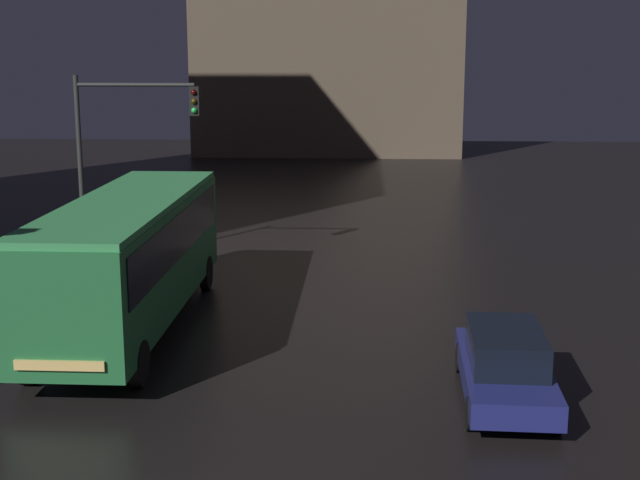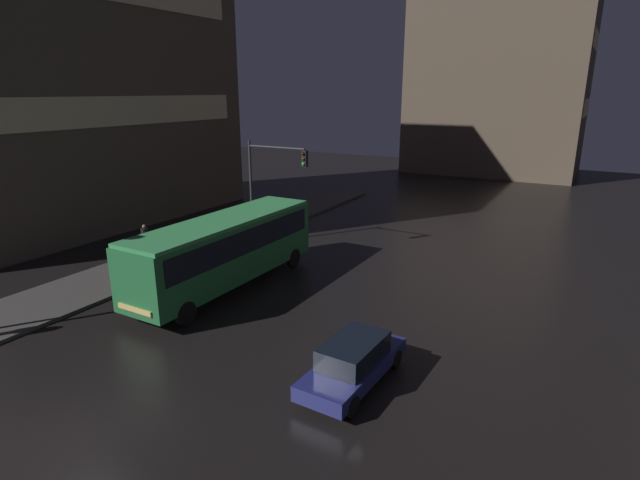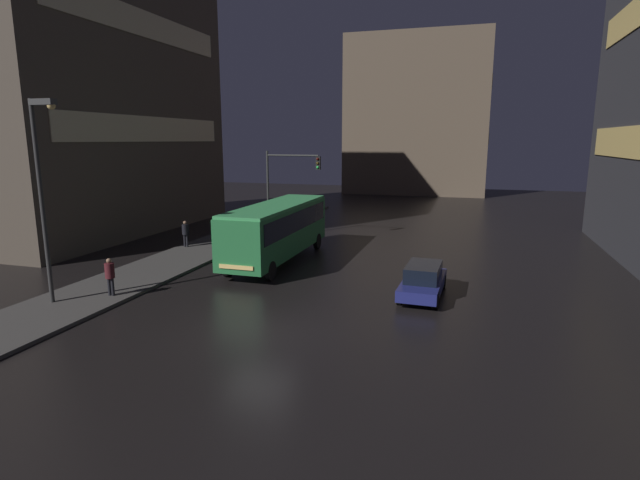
# 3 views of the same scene
# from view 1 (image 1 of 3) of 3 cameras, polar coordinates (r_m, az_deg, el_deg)

# --- Properties ---
(building_far_backdrop) EXTENTS (18.07, 12.00, 20.08)m
(building_far_backdrop) POSITION_cam_1_polar(r_m,az_deg,el_deg) (64.93, 0.62, 14.70)
(building_far_backdrop) COLOR brown
(building_far_backdrop) RESTS_ON ground
(bus_near) EXTENTS (2.67, 10.78, 3.37)m
(bus_near) POSITION_cam_1_polar(r_m,az_deg,el_deg) (22.95, -12.10, -0.60)
(bus_near) COLOR #236B38
(bus_near) RESTS_ON ground
(car_taxi) EXTENTS (1.89, 4.59, 1.49)m
(car_taxi) POSITION_cam_1_polar(r_m,az_deg,el_deg) (18.60, 11.76, -7.79)
(car_taxi) COLOR navy
(car_taxi) RESTS_ON ground
(traffic_light_main) EXTENTS (3.97, 0.35, 6.25)m
(traffic_light_main) POSITION_cam_1_polar(r_m,az_deg,el_deg) (29.00, -12.58, 6.39)
(traffic_light_main) COLOR #2D2D2D
(traffic_light_main) RESTS_ON ground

